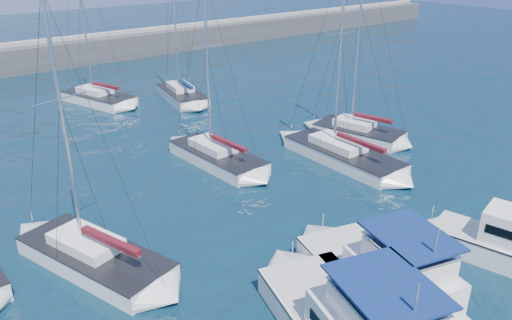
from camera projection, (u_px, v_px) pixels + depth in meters
ground at (314, 255)px, 25.27m from camera, size 220.00×220.00×0.00m
breakwater at (18, 62)px, 62.02m from camera, size 160.00×6.00×4.45m
motor_yacht_stbd_inner at (388, 288)px, 21.05m from camera, size 5.84×9.77×4.69m
motor_yacht_stbd_outer at (500, 243)px, 24.58m from camera, size 3.66×6.25×3.20m
sailboat_mid_b at (94, 257)px, 24.23m from camera, size 5.35×8.86×13.28m
sailboat_mid_c at (217, 157)px, 35.70m from camera, size 3.34×8.25×13.09m
sailboat_mid_d at (342, 155)px, 36.02m from camera, size 3.34×9.46×14.42m
sailboat_mid_e at (358, 132)px, 40.28m from camera, size 4.66×7.50×15.32m
sailboat_back_b at (99, 98)px, 49.27m from camera, size 5.26×8.34×17.03m
sailboat_back_c at (182, 94)px, 50.33m from camera, size 4.60×8.22×16.71m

